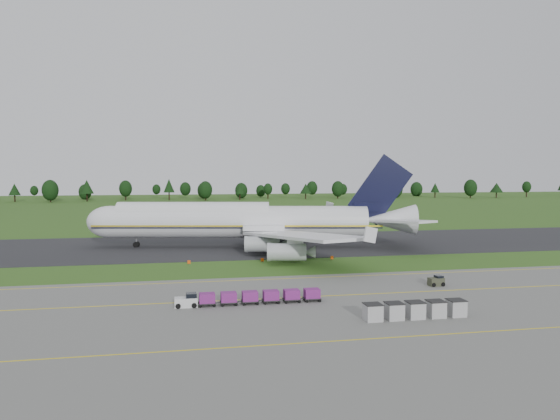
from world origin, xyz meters
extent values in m
plane|color=#2C5118|center=(0.00, 0.00, 0.00)|extent=(600.00, 600.00, 0.00)
cube|color=#60615C|center=(0.00, -34.00, 0.03)|extent=(300.00, 52.00, 0.06)
cube|color=black|center=(0.00, 28.00, 0.04)|extent=(300.00, 40.00, 0.08)
cube|color=#D9C30C|center=(0.00, -22.00, 0.07)|extent=(300.00, 0.25, 0.01)
cube|color=#D9C30C|center=(0.00, -40.00, 0.07)|extent=(300.00, 0.20, 0.01)
cube|color=#D9C30C|center=(0.00, -10.00, 0.07)|extent=(120.00, 0.20, 0.01)
cylinder|color=black|center=(-98.36, 220.31, 1.75)|extent=(0.70, 0.70, 3.49)
cone|color=#163312|center=(-98.36, 220.31, 6.60)|extent=(6.02, 6.02, 6.21)
cylinder|color=black|center=(-79.25, 213.32, 2.06)|extent=(0.70, 0.70, 4.11)
sphere|color=#163312|center=(-79.25, 213.32, 6.29)|extent=(8.33, 8.33, 8.33)
cylinder|color=black|center=(-61.84, 218.51, 2.08)|extent=(0.70, 0.70, 4.17)
cone|color=#163312|center=(-61.84, 218.51, 7.87)|extent=(7.18, 7.18, 7.41)
cylinder|color=black|center=(-42.39, 225.62, 2.14)|extent=(0.70, 0.70, 4.29)
sphere|color=#163312|center=(-42.39, 225.62, 6.55)|extent=(7.03, 7.03, 7.03)
cylinder|color=black|center=(-18.71, 225.16, 2.14)|extent=(0.70, 0.70, 4.29)
cone|color=#163312|center=(-18.71, 225.16, 8.10)|extent=(6.06, 6.06, 7.62)
cylinder|color=black|center=(1.02, 214.33, 1.94)|extent=(0.70, 0.70, 3.88)
sphere|color=#163312|center=(1.02, 214.33, 5.93)|extent=(7.42, 7.42, 7.42)
cylinder|color=black|center=(20.62, 219.35, 1.68)|extent=(0.70, 0.70, 3.36)
cone|color=#163312|center=(20.62, 219.35, 6.34)|extent=(5.34, 5.34, 5.97)
cylinder|color=black|center=(38.22, 227.62, 1.89)|extent=(0.70, 0.70, 3.78)
sphere|color=#163312|center=(38.22, 227.62, 5.78)|extent=(5.13, 5.13, 5.13)
cylinder|color=black|center=(59.40, 220.94, 1.62)|extent=(0.70, 0.70, 3.23)
cone|color=#163312|center=(59.40, 220.94, 6.11)|extent=(6.62, 6.62, 5.75)
cylinder|color=black|center=(79.31, 222.25, 1.89)|extent=(0.70, 0.70, 3.78)
sphere|color=#163312|center=(79.31, 222.25, 5.78)|extent=(7.17, 7.17, 7.17)
cylinder|color=black|center=(100.18, 226.48, 1.62)|extent=(0.70, 0.70, 3.23)
cone|color=#163312|center=(100.18, 226.48, 6.11)|extent=(8.58, 8.58, 5.75)
cylinder|color=black|center=(117.40, 225.92, 1.81)|extent=(0.70, 0.70, 3.63)
sphere|color=#163312|center=(117.40, 225.92, 5.54)|extent=(8.60, 8.60, 8.60)
cylinder|color=black|center=(141.74, 222.67, 1.63)|extent=(0.70, 0.70, 3.26)
cone|color=#163312|center=(141.74, 222.67, 6.17)|extent=(5.47, 5.47, 5.80)
cylinder|color=black|center=(159.56, 212.34, 2.03)|extent=(0.70, 0.70, 4.07)
sphere|color=#163312|center=(159.56, 212.34, 6.21)|extent=(7.78, 7.78, 7.78)
cylinder|color=black|center=(177.97, 214.03, 1.64)|extent=(0.70, 0.70, 3.28)
cone|color=#163312|center=(177.97, 214.03, 6.19)|extent=(7.81, 7.81, 5.83)
cylinder|color=black|center=(201.34, 217.87, 2.10)|extent=(0.70, 0.70, 4.20)
sphere|color=#163312|center=(201.34, 217.87, 6.41)|extent=(5.43, 5.43, 5.43)
cylinder|color=silver|center=(-3.36, 25.02, 5.37)|extent=(53.93, 16.88, 6.66)
cylinder|color=silver|center=(-12.44, 26.80, 6.94)|extent=(31.86, 11.16, 5.20)
sphere|color=silver|center=(-29.69, 30.19, 5.37)|extent=(6.66, 6.66, 6.66)
cone|color=silver|center=(27.95, 18.87, 5.83)|extent=(11.20, 8.17, 6.33)
cube|color=gold|center=(-4.01, 21.73, 4.81)|extent=(58.10, 11.47, 0.32)
cube|color=silver|center=(5.44, 5.28, 4.53)|extent=(17.02, 32.77, 0.51)
cube|color=silver|center=(12.25, 39.96, 4.53)|extent=(26.36, 30.66, 0.51)
cylinder|color=#A2A5AA|center=(-0.22, 12.52, 2.22)|extent=(6.92, 4.15, 2.96)
cylinder|color=#A2A5AA|center=(2.20, 1.68, 2.22)|extent=(6.92, 4.15, 2.96)
cylinder|color=#A2A5AA|center=(4.28, 35.40, 2.22)|extent=(6.92, 4.15, 2.96)
cylinder|color=#A2A5AA|center=(10.62, 44.52, 2.22)|extent=(6.92, 4.15, 2.96)
cube|color=black|center=(25.70, 19.31, 12.06)|extent=(13.34, 3.10, 14.85)
cube|color=silver|center=(27.98, 11.79, 6.11)|extent=(9.04, 13.05, 0.42)
cube|color=silver|center=(30.65, 25.41, 6.11)|extent=(11.93, 12.26, 0.42)
cylinder|color=slate|center=(-24.24, 29.12, 1.02)|extent=(0.33, 0.33, 2.04)
cylinder|color=black|center=(-24.24, 29.12, 0.60)|extent=(1.34, 1.05, 1.20)
cylinder|color=slate|center=(1.28, 19.87, 1.02)|extent=(0.33, 0.33, 2.04)
cylinder|color=black|center=(1.28, 19.87, 0.60)|extent=(1.34, 1.05, 1.20)
cylinder|color=slate|center=(2.88, 28.03, 1.02)|extent=(0.33, 0.33, 2.04)
cylinder|color=black|center=(2.88, 28.03, 0.60)|extent=(1.34, 1.05, 1.20)
cube|color=silver|center=(-15.27, -24.32, 0.62)|extent=(2.64, 1.42, 1.12)
cylinder|color=black|center=(-16.19, -25.04, 0.36)|extent=(0.61, 0.22, 0.61)
cube|color=black|center=(-12.84, -24.32, 0.42)|extent=(2.03, 1.52, 0.12)
cube|color=#681D65|center=(-12.84, -24.32, 1.02)|extent=(1.83, 1.42, 1.12)
cylinder|color=black|center=(-13.65, -25.04, 0.23)|extent=(0.35, 0.15, 0.35)
cube|color=black|center=(-10.30, -24.32, 0.42)|extent=(2.03, 1.52, 0.12)
cube|color=#681D65|center=(-10.30, -24.32, 1.02)|extent=(1.83, 1.42, 1.12)
cylinder|color=black|center=(-11.11, -25.04, 0.23)|extent=(0.35, 0.15, 0.35)
cube|color=black|center=(-7.76, -24.32, 0.42)|extent=(2.03, 1.52, 0.12)
cube|color=#681D65|center=(-7.76, -24.32, 1.02)|extent=(1.83, 1.42, 1.12)
cylinder|color=black|center=(-8.57, -25.04, 0.23)|extent=(0.35, 0.15, 0.35)
cube|color=black|center=(-5.23, -24.32, 0.42)|extent=(2.03, 1.52, 0.12)
cube|color=#681D65|center=(-5.23, -24.32, 1.02)|extent=(1.83, 1.42, 1.12)
cylinder|color=black|center=(-6.04, -25.04, 0.23)|extent=(0.35, 0.15, 0.35)
cube|color=black|center=(-2.69, -24.32, 0.42)|extent=(2.03, 1.52, 0.12)
cube|color=#681D65|center=(-2.69, -24.32, 1.02)|extent=(1.83, 1.42, 1.12)
cylinder|color=black|center=(-3.50, -25.04, 0.23)|extent=(0.35, 0.15, 0.35)
cube|color=black|center=(-0.15, -24.32, 0.42)|extent=(2.03, 1.52, 0.12)
cube|color=#681D65|center=(-0.15, -24.32, 1.02)|extent=(1.83, 1.42, 1.12)
cylinder|color=black|center=(-0.96, -25.04, 0.23)|extent=(0.35, 0.15, 0.35)
cylinder|color=black|center=(-15.27, -24.32, 0.36)|extent=(0.61, 0.22, 0.61)
cube|color=#353928|center=(18.92, -18.99, 0.62)|extent=(2.13, 1.37, 1.12)
cylinder|color=black|center=(18.20, -19.61, 0.35)|extent=(0.57, 0.20, 0.57)
cylinder|color=black|center=(19.63, -18.38, 0.35)|extent=(0.57, 0.20, 0.57)
cube|color=#A0A0A0|center=(3.99, -34.05, 0.92)|extent=(1.72, 1.72, 1.72)
cube|color=black|center=(3.99, -34.05, 1.83)|extent=(1.83, 1.83, 0.09)
cube|color=#A0A0A0|center=(6.39, -34.05, 0.92)|extent=(1.72, 1.72, 1.72)
cube|color=black|center=(6.39, -34.05, 1.83)|extent=(1.83, 1.83, 0.09)
cube|color=#A0A0A0|center=(8.79, -34.05, 0.92)|extent=(1.72, 1.72, 1.72)
cube|color=black|center=(8.79, -34.05, 1.83)|extent=(1.83, 1.83, 0.09)
cube|color=#A0A0A0|center=(11.19, -34.05, 0.92)|extent=(1.72, 1.72, 1.72)
cube|color=black|center=(11.19, -34.05, 1.83)|extent=(1.83, 1.83, 0.09)
cube|color=#A0A0A0|center=(13.59, -34.05, 0.92)|extent=(1.72, 1.72, 1.72)
cube|color=black|center=(13.59, -34.05, 1.83)|extent=(1.83, 1.83, 0.09)
cube|color=#DB4506|center=(-14.05, 6.20, 0.30)|extent=(0.50, 0.12, 0.60)
cube|color=black|center=(-14.05, 6.20, 0.02)|extent=(0.30, 0.30, 0.04)
cube|color=#DB4506|center=(-1.28, 6.20, 0.30)|extent=(0.50, 0.12, 0.60)
cube|color=black|center=(-1.28, 6.20, 0.02)|extent=(0.30, 0.30, 0.04)
cube|color=#DB4506|center=(11.48, 6.20, 0.30)|extent=(0.50, 0.12, 0.60)
cube|color=black|center=(11.48, 6.20, 0.02)|extent=(0.30, 0.30, 0.04)
camera|label=1|loc=(-16.60, -87.80, 15.77)|focal=35.00mm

